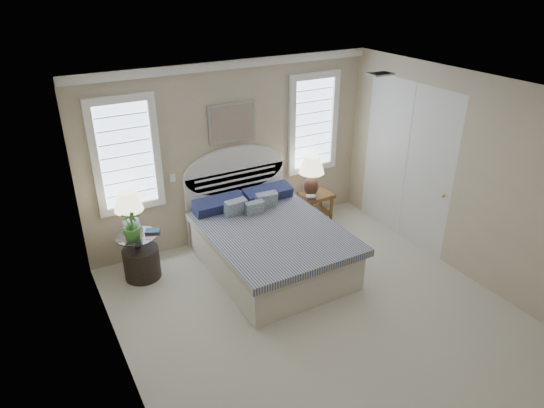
{
  "coord_description": "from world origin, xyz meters",
  "views": [
    {
      "loc": [
        -2.81,
        -3.7,
        3.83
      ],
      "look_at": [
        -0.17,
        1.0,
        1.19
      ],
      "focal_mm": 32.0,
      "sensor_mm": 36.0,
      "label": 1
    }
  ],
  "objects_px": {
    "floor_pot": "(142,263)",
    "nightstand_right": "(316,202)",
    "bed": "(267,240)",
    "side_table_left": "(138,251)",
    "lamp_right": "(311,172)",
    "lamp_left": "(129,209)"
  },
  "relations": [
    {
      "from": "bed",
      "to": "nightstand_right",
      "type": "distance_m",
      "value": 1.47
    },
    {
      "from": "bed",
      "to": "side_table_left",
      "type": "height_order",
      "value": "bed"
    },
    {
      "from": "side_table_left",
      "to": "lamp_left",
      "type": "distance_m",
      "value": 0.62
    },
    {
      "from": "nightstand_right",
      "to": "floor_pot",
      "type": "height_order",
      "value": "nightstand_right"
    },
    {
      "from": "bed",
      "to": "lamp_right",
      "type": "distance_m",
      "value": 1.49
    },
    {
      "from": "bed",
      "to": "lamp_right",
      "type": "height_order",
      "value": "bed"
    },
    {
      "from": "lamp_left",
      "to": "lamp_right",
      "type": "relative_size",
      "value": 0.93
    },
    {
      "from": "bed",
      "to": "lamp_left",
      "type": "xyz_separation_m",
      "value": [
        -1.68,
        0.66,
        0.62
      ]
    },
    {
      "from": "lamp_right",
      "to": "bed",
      "type": "bearing_deg",
      "value": -149.48
    },
    {
      "from": "nightstand_right",
      "to": "lamp_right",
      "type": "relative_size",
      "value": 0.8
    },
    {
      "from": "floor_pot",
      "to": "nightstand_right",
      "type": "bearing_deg",
      "value": 2.9
    },
    {
      "from": "floor_pot",
      "to": "lamp_right",
      "type": "distance_m",
      "value": 2.92
    },
    {
      "from": "floor_pot",
      "to": "lamp_right",
      "type": "height_order",
      "value": "lamp_right"
    },
    {
      "from": "nightstand_right",
      "to": "floor_pot",
      "type": "xyz_separation_m",
      "value": [
        -2.94,
        -0.15,
        -0.16
      ]
    },
    {
      "from": "bed",
      "to": "side_table_left",
      "type": "relative_size",
      "value": 3.61
    },
    {
      "from": "floor_pot",
      "to": "lamp_left",
      "type": "xyz_separation_m",
      "value": [
        -0.04,
        0.11,
        0.78
      ]
    },
    {
      "from": "bed",
      "to": "floor_pot",
      "type": "bearing_deg",
      "value": 161.64
    },
    {
      "from": "nightstand_right",
      "to": "lamp_left",
      "type": "xyz_separation_m",
      "value": [
        -2.98,
        -0.03,
        0.62
      ]
    },
    {
      "from": "nightstand_right",
      "to": "floor_pot",
      "type": "relative_size",
      "value": 1.09
    },
    {
      "from": "nightstand_right",
      "to": "side_table_left",
      "type": "bearing_deg",
      "value": -178.06
    },
    {
      "from": "nightstand_right",
      "to": "lamp_right",
      "type": "height_order",
      "value": "lamp_right"
    },
    {
      "from": "side_table_left",
      "to": "bed",
      "type": "bearing_deg",
      "value": -19.74
    }
  ]
}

